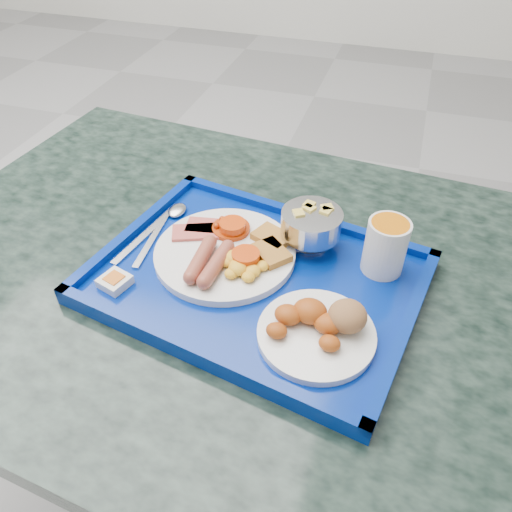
{
  "coord_description": "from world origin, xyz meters",
  "views": [
    {
      "loc": [
        1.21,
        -0.91,
        1.28
      ],
      "look_at": [
        1.04,
        -0.39,
        0.8
      ],
      "focal_mm": 35.0,
      "sensor_mm": 36.0,
      "label": 1
    }
  ],
  "objects_px": {
    "main_plate": "(228,252)",
    "fruit_bowl": "(311,224)",
    "bread_plate": "(320,326)",
    "juice_cup": "(386,245)",
    "tray": "(256,279)",
    "table": "(255,349)"
  },
  "relations": [
    {
      "from": "bread_plate",
      "to": "main_plate",
      "type": "bearing_deg",
      "value": 147.08
    },
    {
      "from": "table",
      "to": "tray",
      "type": "distance_m",
      "value": 0.2
    },
    {
      "from": "juice_cup",
      "to": "tray",
      "type": "bearing_deg",
      "value": -157.48
    },
    {
      "from": "table",
      "to": "juice_cup",
      "type": "bearing_deg",
      "value": 15.23
    },
    {
      "from": "main_plate",
      "to": "fruit_bowl",
      "type": "distance_m",
      "value": 0.14
    },
    {
      "from": "tray",
      "to": "bread_plate",
      "type": "distance_m",
      "value": 0.14
    },
    {
      "from": "bread_plate",
      "to": "fruit_bowl",
      "type": "height_order",
      "value": "fruit_bowl"
    },
    {
      "from": "bread_plate",
      "to": "juice_cup",
      "type": "distance_m",
      "value": 0.17
    },
    {
      "from": "table",
      "to": "tray",
      "type": "xyz_separation_m",
      "value": [
        0.01,
        -0.02,
        0.2
      ]
    },
    {
      "from": "fruit_bowl",
      "to": "juice_cup",
      "type": "height_order",
      "value": "juice_cup"
    },
    {
      "from": "tray",
      "to": "juice_cup",
      "type": "xyz_separation_m",
      "value": [
        0.18,
        0.07,
        0.05
      ]
    },
    {
      "from": "tray",
      "to": "juice_cup",
      "type": "distance_m",
      "value": 0.2
    },
    {
      "from": "table",
      "to": "bread_plate",
      "type": "xyz_separation_m",
      "value": [
        0.12,
        -0.11,
        0.22
      ]
    },
    {
      "from": "bread_plate",
      "to": "fruit_bowl",
      "type": "xyz_separation_m",
      "value": [
        -0.05,
        0.18,
        0.03
      ]
    },
    {
      "from": "main_plate",
      "to": "juice_cup",
      "type": "height_order",
      "value": "juice_cup"
    },
    {
      "from": "tray",
      "to": "juice_cup",
      "type": "relative_size",
      "value": 6.07
    },
    {
      "from": "table",
      "to": "main_plate",
      "type": "bearing_deg",
      "value": 175.2
    },
    {
      "from": "fruit_bowl",
      "to": "tray",
      "type": "bearing_deg",
      "value": -122.53
    },
    {
      "from": "main_plate",
      "to": "juice_cup",
      "type": "relative_size",
      "value": 2.55
    },
    {
      "from": "bread_plate",
      "to": "juice_cup",
      "type": "bearing_deg",
      "value": 68.21
    },
    {
      "from": "table",
      "to": "juice_cup",
      "type": "xyz_separation_m",
      "value": [
        0.19,
        0.05,
        0.25
      ]
    },
    {
      "from": "main_plate",
      "to": "juice_cup",
      "type": "xyz_separation_m",
      "value": [
        0.23,
        0.05,
        0.03
      ]
    }
  ]
}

